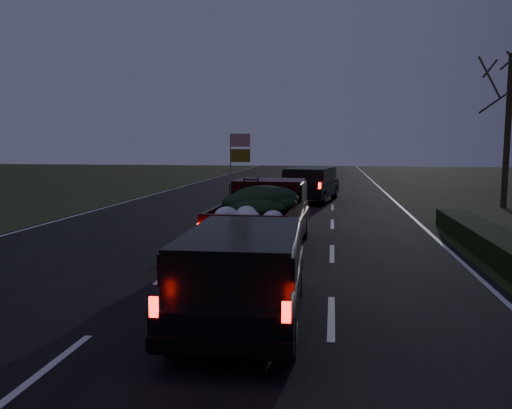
% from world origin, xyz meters
% --- Properties ---
extents(ground, '(120.00, 120.00, 0.00)m').
position_xyz_m(ground, '(0.00, 0.00, 0.00)').
color(ground, black).
rests_on(ground, ground).
extents(road_asphalt, '(14.00, 120.00, 0.02)m').
position_xyz_m(road_asphalt, '(0.00, 0.00, 0.01)').
color(road_asphalt, black).
rests_on(road_asphalt, ground).
extents(hedge_row, '(1.00, 10.00, 0.60)m').
position_xyz_m(hedge_row, '(7.80, 3.00, 0.30)').
color(hedge_row, black).
rests_on(hedge_row, ground).
extents(bare_tree_far, '(3.60, 3.60, 7.00)m').
position_xyz_m(bare_tree_far, '(11.50, 14.00, 5.23)').
color(bare_tree_far, black).
rests_on(bare_tree_far, ground).
extents(pickup_truck, '(2.25, 5.49, 2.84)m').
position_xyz_m(pickup_truck, '(1.74, 2.77, 1.06)').
color(pickup_truck, '#310607').
rests_on(pickup_truck, ground).
extents(lead_suv, '(2.86, 5.19, 1.41)m').
position_xyz_m(lead_suv, '(2.49, 14.81, 1.07)').
color(lead_suv, black).
rests_on(lead_suv, ground).
extents(rear_suv, '(2.11, 4.39, 1.24)m').
position_xyz_m(rear_suv, '(2.19, -2.94, 0.94)').
color(rear_suv, black).
rests_on(rear_suv, ground).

